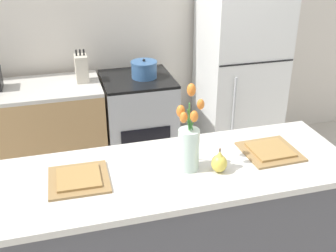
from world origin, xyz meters
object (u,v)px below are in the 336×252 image
Objects in this scene: refrigerator at (239,74)px; plate_setting_left at (79,179)px; flower_vase at (189,143)px; plate_setting_right at (270,151)px; pear_figurine at (219,162)px; cooking_pot at (144,69)px; stove_range at (139,124)px; knife_block at (82,68)px.

refrigerator is 5.59× the size of plate_setting_left.
flower_vase is 0.50m from plate_setting_right.
plate_setting_right is at bearing 16.73° from pear_figurine.
refrigerator is 0.90m from cooking_pot.
stove_range is 0.72m from knife_block.
refrigerator is at bearing 45.28° from plate_setting_left.
knife_block is at bearing 107.12° from pear_figurine.
refrigerator is (0.95, 0.00, 0.39)m from stove_range.
stove_range is 0.52m from cooking_pot.
refrigerator is at bearing 62.48° from pear_figurine.
stove_range is 3.26× the size of knife_block.
stove_range is 3.94× the size of cooking_pot.
plate_setting_left is at bearing -111.25° from stove_range.
plate_setting_left is 1.62m from knife_block.
plate_setting_right is at bearing -108.75° from refrigerator.
plate_setting_left is at bearing 180.00° from plate_setting_right.
refrigerator is at bearing -1.48° from knife_block.
refrigerator reaches higher than cooking_pot.
plate_setting_right is at bearing -77.30° from cooking_pot.
plate_setting_left is (-1.56, -1.58, 0.13)m from refrigerator.
refrigerator is 1.90m from pear_figurine.
plate_setting_right is (0.48, 0.03, -0.14)m from flower_vase.
knife_block is (-0.39, 1.65, -0.11)m from flower_vase.
stove_range is 2.04× the size of flower_vase.
cooking_pot is at bearing 66.68° from plate_setting_left.
flower_vase is (-0.07, -1.61, 0.66)m from stove_range.
pear_figurine is 0.49× the size of knife_block.
pear_figurine reaches higher than stove_range.
plate_setting_right is (0.34, 0.10, -0.04)m from pear_figurine.
knife_block is (-0.87, 1.62, 0.03)m from plate_setting_right.
plate_setting_right is at bearing 3.68° from flower_vase.
knife_block reaches higher than plate_setting_left.
refrigerator is 1.67m from plate_setting_right.
cooking_pot is at bearing 85.47° from flower_vase.
stove_range is 2.97× the size of plate_setting_left.
pear_figurine is 0.70m from plate_setting_left.
plate_setting_right is 1.33× the size of cooking_pot.
cooking_pot is (0.67, 1.57, -0.01)m from plate_setting_left.
refrigerator reaches higher than stove_range.
refrigerator reaches higher than plate_setting_right.
refrigerator reaches higher than knife_block.
pear_figurine reaches higher than plate_setting_right.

